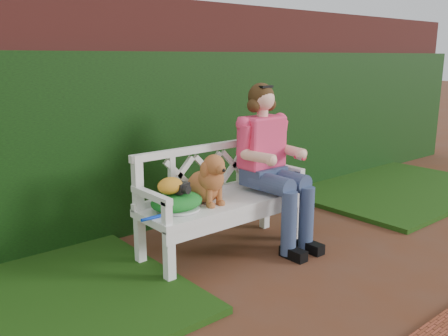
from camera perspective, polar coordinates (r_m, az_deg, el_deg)
ground at (r=4.06m, az=12.15°, el=-11.14°), size 60.00×60.00×0.00m
brick_wall at (r=5.11m, az=-4.33°, el=7.00°), size 10.00×0.30×2.20m
ivy_hedge at (r=4.96m, az=-2.80°, el=3.93°), size 10.00×0.18×1.70m
grass_right at (r=6.41m, az=19.12°, el=-2.19°), size 2.60×2.00×0.05m
garden_bench at (r=4.09m, az=-0.00°, el=-6.97°), size 1.63×0.76×0.48m
seated_woman at (r=4.24m, az=5.00°, el=0.38°), size 0.78×0.93×1.42m
dog at (r=3.86m, az=-2.14°, el=-1.16°), size 0.35×0.43×0.43m
tennis_racket at (r=3.69m, az=-5.27°, el=-5.14°), size 0.54×0.23×0.03m
green_bag at (r=3.73m, az=-5.71°, el=-3.98°), size 0.46×0.37×0.15m
camera_item at (r=3.68m, az=-5.18°, el=-2.39°), size 0.14×0.12×0.08m
baseball_glove at (r=3.64m, az=-6.49°, el=-2.13°), size 0.23×0.18×0.13m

